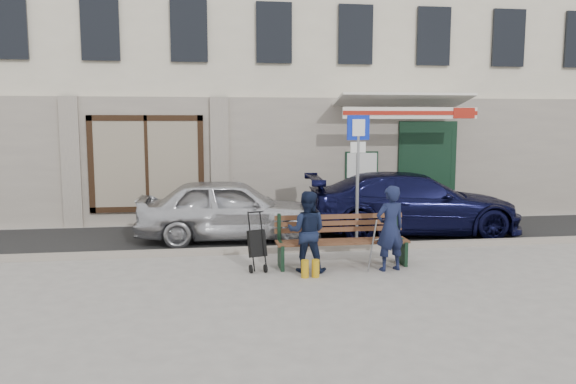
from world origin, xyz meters
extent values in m
plane|color=#9E9991|center=(0.00, 0.00, 0.00)|extent=(80.00, 80.00, 0.00)
cube|color=#282828|center=(0.00, 3.10, 0.01)|extent=(60.00, 3.20, 0.01)
cube|color=#9E9384|center=(0.00, 1.50, 0.06)|extent=(60.00, 0.18, 0.12)
cube|color=beige|center=(0.00, 8.50, 5.00)|extent=(20.00, 7.00, 10.00)
cube|color=#9E9384|center=(0.00, 4.96, 1.60)|extent=(20.00, 0.12, 3.20)
cube|color=maroon|center=(-3.20, 5.02, 1.55)|extent=(2.50, 0.12, 2.00)
cube|color=black|center=(4.10, 4.88, 1.30)|extent=(1.60, 0.10, 2.60)
cube|color=black|center=(4.10, 5.35, 1.20)|extent=(1.25, 0.90, 2.40)
cube|color=white|center=(2.30, 4.85, 1.45)|extent=(0.80, 0.03, 0.65)
cube|color=white|center=(3.20, 4.62, 3.08)|extent=(3.40, 1.72, 0.42)
cube|color=white|center=(3.20, 3.77, 2.80)|extent=(3.40, 0.05, 0.28)
cube|color=#A42014|center=(3.20, 3.74, 2.80)|extent=(3.40, 0.02, 0.10)
imported|color=silver|center=(-1.22, 2.79, 0.69)|extent=(4.13, 1.83, 1.38)
imported|color=black|center=(2.98, 2.92, 0.71)|extent=(5.07, 2.41, 1.43)
cylinder|color=gray|center=(1.37, 1.87, 1.31)|extent=(0.07, 0.07, 2.62)
cube|color=#0D25BB|center=(1.37, 1.87, 2.47)|extent=(0.50, 0.14, 0.50)
cube|color=white|center=(1.37, 1.84, 2.47)|extent=(0.28, 0.08, 0.34)
cube|color=white|center=(1.37, 1.87, 2.07)|extent=(0.34, 0.10, 0.22)
cube|color=brown|center=(0.67, 0.28, 0.45)|extent=(2.40, 0.50, 0.04)
cube|color=brown|center=(0.67, 0.56, 0.74)|extent=(2.40, 0.10, 0.36)
cube|color=black|center=(-0.45, 0.28, 0.23)|extent=(0.06, 0.50, 0.45)
cube|color=black|center=(1.79, 0.28, 0.23)|extent=(0.06, 0.50, 0.45)
cube|color=white|center=(1.42, 0.18, 0.48)|extent=(0.34, 0.25, 0.11)
cylinder|color=gray|center=(1.02, -0.39, 0.50)|extent=(0.07, 0.34, 0.96)
cylinder|color=#B98A13|center=(-0.13, -0.37, 0.15)|extent=(0.13, 0.13, 0.30)
cylinder|color=#B98A13|center=(0.05, -0.37, 0.15)|extent=(0.13, 0.13, 0.30)
imported|color=#141B39|center=(1.42, -0.13, 0.75)|extent=(0.62, 0.48, 1.50)
imported|color=#121A32|center=(-0.03, 0.02, 0.71)|extent=(0.81, 0.70, 1.41)
cylinder|color=black|center=(-1.01, 0.03, 0.07)|extent=(0.07, 0.15, 0.15)
cylinder|color=black|center=(-0.76, 0.03, 0.07)|extent=(0.07, 0.15, 0.15)
cube|color=black|center=(-0.88, 0.24, 0.47)|extent=(0.36, 0.33, 0.50)
cylinder|color=black|center=(-0.88, 0.37, 1.01)|extent=(0.27, 0.10, 0.02)
camera|label=1|loc=(-1.74, -9.39, 2.61)|focal=35.00mm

